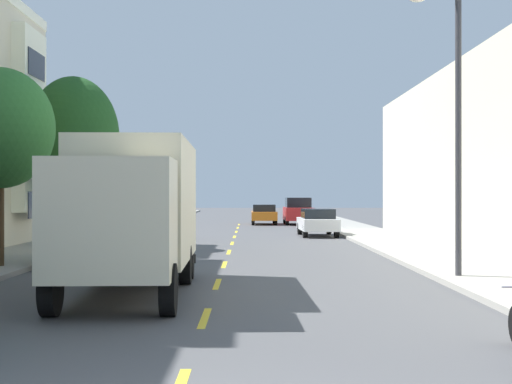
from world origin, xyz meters
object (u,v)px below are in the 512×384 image
object	(u,v)px
street_lamp	(453,110)
parked_sedan_white	(318,222)
parked_sedan_silver	(88,240)
street_tree_third	(73,137)
street_tree_second	(0,128)
moving_orange_sedan	(264,214)
parked_suv_charcoal	(142,219)
delivery_box_truck	(134,206)
parked_suv_red	(298,211)

from	to	relation	value
street_lamp	parked_sedan_white	distance (m)	20.35
street_lamp	parked_sedan_white	size ratio (longest dim) A/B	1.61
parked_sedan_silver	street_tree_third	bearing A→B (deg)	106.88
street_tree_second	street_tree_third	distance (m)	8.91
street_lamp	parked_sedan_silver	bearing A→B (deg)	154.85
parked_sedan_white	moving_orange_sedan	size ratio (longest dim) A/B	1.01
parked_suv_charcoal	moving_orange_sedan	world-z (taller)	parked_suv_charcoal
street_tree_third	parked_sedan_silver	bearing A→B (deg)	-73.12
street_lamp	delivery_box_truck	size ratio (longest dim) A/B	0.91
street_lamp	parked_suv_red	bearing A→B (deg)	92.82
street_tree_third	parked_suv_red	world-z (taller)	street_tree_third
parked_suv_red	delivery_box_truck	bearing A→B (deg)	-99.31
delivery_box_truck	moving_orange_sedan	distance (m)	37.18
street_lamp	parked_suv_charcoal	bearing A→B (deg)	120.66
street_tree_third	parked_suv_charcoal	world-z (taller)	street_tree_third
parked_sedan_white	street_tree_third	bearing A→B (deg)	-141.94
street_tree_third	parked_sedan_white	world-z (taller)	street_tree_third
moving_orange_sedan	street_tree_second	bearing A→B (deg)	-104.28
street_tree_second	parked_sedan_silver	size ratio (longest dim) A/B	1.26
street_lamp	moving_orange_sedan	xyz separation A→B (m)	(-4.16, 34.90, -3.59)
parked_sedan_white	parked_suv_red	size ratio (longest dim) A/B	0.94
street_tree_third	parked_suv_charcoal	distance (m)	7.25
street_tree_second	delivery_box_truck	xyz separation A→B (m)	(4.59, -4.76, -2.17)
delivery_box_truck	parked_sedan_white	distance (m)	22.92
delivery_box_truck	parked_suv_charcoal	size ratio (longest dim) A/B	1.66
delivery_box_truck	parked_suv_red	xyz separation A→B (m)	(6.05, 36.87, -0.95)
delivery_box_truck	moving_orange_sedan	xyz separation A→B (m)	(3.61, 36.99, -1.19)
parked_sedan_white	moving_orange_sedan	world-z (taller)	same
parked_suv_charcoal	delivery_box_truck	bearing A→B (deg)	-82.25
street_lamp	delivery_box_truck	world-z (taller)	street_lamp
street_tree_second	parked_sedan_white	distance (m)	20.62
delivery_box_truck	parked_suv_red	distance (m)	37.37
street_tree_second	street_lamp	bearing A→B (deg)	-12.21
street_tree_second	parked_sedan_silver	world-z (taller)	street_tree_second
street_tree_second	parked_sedan_silver	bearing A→B (deg)	46.69
moving_orange_sedan	delivery_box_truck	bearing A→B (deg)	-95.57
parked_sedan_silver	moving_orange_sedan	xyz separation A→B (m)	(6.16, 30.06, 0.00)
street_tree_third	delivery_box_truck	distance (m)	14.64
street_tree_third	moving_orange_sedan	bearing A→B (deg)	70.63
street_tree_second	parked_sedan_white	xyz separation A→B (m)	(10.72, 17.29, -3.36)
moving_orange_sedan	parked_sedan_silver	bearing A→B (deg)	-101.58
parked_sedan_silver	parked_suv_charcoal	xyz separation A→B (m)	(-0.13, 12.77, 0.24)
parked_sedan_white	parked_suv_charcoal	distance (m)	9.12
street_tree_third	parked_suv_charcoal	size ratio (longest dim) A/B	1.42
street_lamp	parked_sedan_white	world-z (taller)	street_lamp
parked_suv_red	street_tree_second	bearing A→B (deg)	-108.34
parked_suv_red	street_tree_third	bearing A→B (deg)	-114.64
street_tree_third	parked_suv_red	xyz separation A→B (m)	(10.64, 23.20, -3.52)
street_lamp	parked_suv_charcoal	size ratio (longest dim) A/B	1.52
street_lamp	delivery_box_truck	distance (m)	8.39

